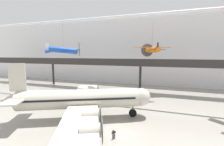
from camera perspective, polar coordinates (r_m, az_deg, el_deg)
ground_plane at (r=22.23m, az=1.43°, el=-21.34°), size 260.00×260.00×0.00m
hangar_back_wall at (r=53.64m, az=12.39°, el=7.78°), size 140.00×3.00×22.46m
mezzanine_walkway at (r=42.35m, az=10.63°, el=3.16°), size 110.00×3.20×9.30m
ceiling_truss_beam at (r=34.49m, az=8.98°, el=20.88°), size 120.00×0.60×0.60m
airliner_silver_main at (r=25.11m, az=-12.50°, el=-9.77°), size 22.75×26.74×9.28m
suspended_plane_orange_highwing at (r=39.22m, az=15.01°, el=8.60°), size 9.47×8.27×8.51m
suspended_plane_blue_trainer at (r=35.61m, az=-17.98°, el=8.19°), size 7.78×8.46×8.32m
info_sign_pedestal at (r=20.38m, az=0.65°, el=-22.73°), size 0.43×0.69×1.24m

